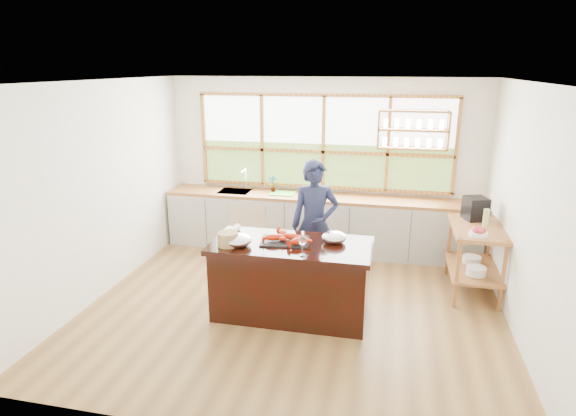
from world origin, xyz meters
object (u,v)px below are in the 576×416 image
(island, at_px, (291,279))
(wicker_basket, at_px, (228,239))
(espresso_machine, at_px, (475,208))
(cook, at_px, (315,225))

(island, relative_size, wicker_basket, 7.62)
(island, height_order, espresso_machine, espresso_machine)
(island, distance_m, wicker_basket, 0.89)
(island, xyz_separation_m, espresso_machine, (2.19, 1.40, 0.60))
(cook, bearing_deg, wicker_basket, -140.34)
(island, height_order, cook, cook)
(wicker_basket, bearing_deg, cook, 52.44)
(wicker_basket, bearing_deg, island, 17.66)
(island, bearing_deg, cook, 81.10)
(cook, height_order, espresso_machine, cook)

